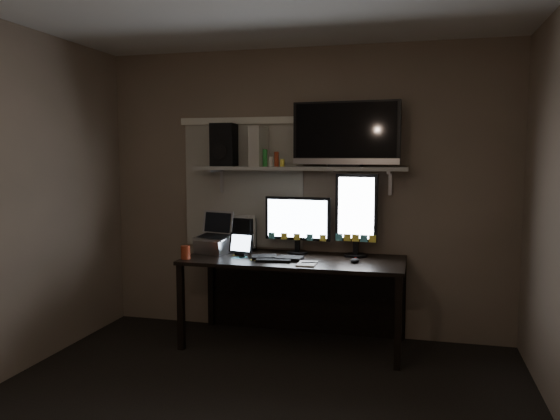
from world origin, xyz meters
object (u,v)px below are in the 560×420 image
(laptop, at_px, (214,233))
(cup, at_px, (186,252))
(tv, at_px, (346,134))
(monitor_landscape, at_px, (298,225))
(speaker, at_px, (224,145))
(monitor_portrait, at_px, (356,215))
(keyboard, at_px, (277,258))
(game_console, at_px, (259,147))
(desk, at_px, (297,276))
(tablet, at_px, (241,244))
(mouse, at_px, (355,260))

(laptop, relative_size, cup, 3.16)
(tv, bearing_deg, monitor_landscape, -177.59)
(cup, height_order, speaker, speaker)
(laptop, xyz_separation_m, speaker, (0.05, 0.14, 0.76))
(monitor_portrait, relative_size, speaker, 1.91)
(monitor_landscape, relative_size, laptop, 1.65)
(laptop, relative_size, tv, 0.39)
(monitor_portrait, bearing_deg, keyboard, -148.95)
(cup, xyz_separation_m, game_console, (0.50, 0.44, 0.86))
(keyboard, bearing_deg, speaker, 144.02)
(monitor_landscape, relative_size, keyboard, 1.34)
(monitor_landscape, bearing_deg, speaker, -175.34)
(monitor_landscape, xyz_separation_m, monitor_portrait, (0.50, -0.01, 0.10))
(desk, distance_m, tv, 1.26)
(tablet, relative_size, speaker, 0.59)
(monitor_portrait, relative_size, game_console, 2.08)
(desk, bearing_deg, monitor_landscape, 100.59)
(mouse, bearing_deg, monitor_portrait, 110.78)
(tablet, relative_size, game_console, 0.65)
(game_console, xyz_separation_m, speaker, (-0.32, 0.02, 0.02))
(monitor_landscape, relative_size, monitor_portrait, 0.81)
(desk, bearing_deg, laptop, -176.36)
(monitor_landscape, relative_size, cup, 5.20)
(laptop, height_order, tv, tv)
(monitor_portrait, bearing_deg, monitor_landscape, -175.82)
(keyboard, relative_size, laptop, 1.23)
(monitor_portrait, height_order, laptop, monitor_portrait)
(monitor_landscape, bearing_deg, game_console, -170.32)
(tablet, xyz_separation_m, laptop, (-0.27, 0.06, 0.08))
(game_console, relative_size, speaker, 0.92)
(mouse, bearing_deg, desk, 176.15)
(monitor_portrait, distance_m, tv, 0.67)
(monitor_landscape, relative_size, tablet, 2.61)
(monitor_portrait, distance_m, laptop, 1.24)
(tablet, height_order, laptop, laptop)
(monitor_portrait, xyz_separation_m, laptop, (-1.21, -0.14, -0.18))
(laptop, xyz_separation_m, tv, (1.12, 0.13, 0.84))
(mouse, xyz_separation_m, tv, (-0.12, 0.27, 1.00))
(monitor_landscape, height_order, speaker, speaker)
(monitor_landscape, bearing_deg, cup, -146.93)
(desk, height_order, mouse, mouse)
(desk, bearing_deg, keyboard, -122.30)
(cup, xyz_separation_m, speaker, (0.18, 0.46, 0.88))
(game_console, bearing_deg, monitor_landscape, 8.49)
(monitor_portrait, distance_m, game_console, 1.01)
(tv, height_order, game_console, tv)
(monitor_portrait, height_order, tablet, monitor_portrait)
(monitor_landscape, height_order, laptop, monitor_landscape)
(desk, height_order, game_console, game_console)
(keyboard, bearing_deg, mouse, -6.63)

